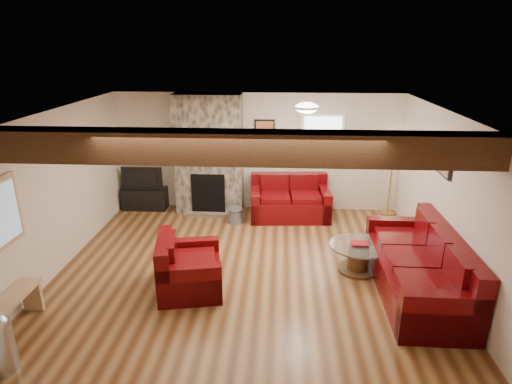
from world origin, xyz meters
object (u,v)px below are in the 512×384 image
(tv_cabinet, at_px, (145,198))
(coffee_table, at_px, (358,257))
(loveseat, at_px, (290,198))
(floor_lamp, at_px, (394,149))
(sofa_three, at_px, (417,263))
(television, at_px, (143,177))
(armchair_red, at_px, (190,264))

(tv_cabinet, bearing_deg, coffee_table, -30.29)
(loveseat, distance_m, floor_lamp, 2.34)
(sofa_three, distance_m, television, 5.80)
(sofa_three, distance_m, loveseat, 3.27)
(armchair_red, height_order, coffee_table, armchair_red)
(loveseat, relative_size, floor_lamp, 0.97)
(coffee_table, xyz_separation_m, tv_cabinet, (-4.21, 2.46, 0.01))
(sofa_three, relative_size, coffee_table, 2.62)
(loveseat, xyz_separation_m, armchair_red, (-1.50, -2.85, -0.01))
(loveseat, bearing_deg, tv_cabinet, 170.72)
(coffee_table, distance_m, floor_lamp, 2.94)
(tv_cabinet, bearing_deg, loveseat, -5.43)
(armchair_red, relative_size, floor_lamp, 0.62)
(floor_lamp, bearing_deg, armchair_red, -138.67)
(coffee_table, bearing_deg, loveseat, 116.11)
(coffee_table, height_order, tv_cabinet, coffee_table)
(coffee_table, xyz_separation_m, floor_lamp, (1.04, 2.48, 1.19))
(coffee_table, bearing_deg, television, 149.71)
(coffee_table, height_order, floor_lamp, floor_lamp)
(coffee_table, bearing_deg, tv_cabinet, 149.71)
(coffee_table, bearing_deg, armchair_red, -165.00)
(sofa_three, bearing_deg, floor_lamp, 174.77)
(sofa_three, distance_m, tv_cabinet, 5.80)
(loveseat, height_order, armchair_red, loveseat)
(loveseat, distance_m, television, 3.18)
(armchair_red, xyz_separation_m, coffee_table, (2.56, 0.69, -0.18))
(coffee_table, height_order, television, television)
(tv_cabinet, bearing_deg, television, 0.00)
(coffee_table, distance_m, tv_cabinet, 4.88)
(sofa_three, bearing_deg, loveseat, -146.35)
(loveseat, xyz_separation_m, tv_cabinet, (-3.15, 0.30, -0.19))
(television, height_order, floor_lamp, floor_lamp)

